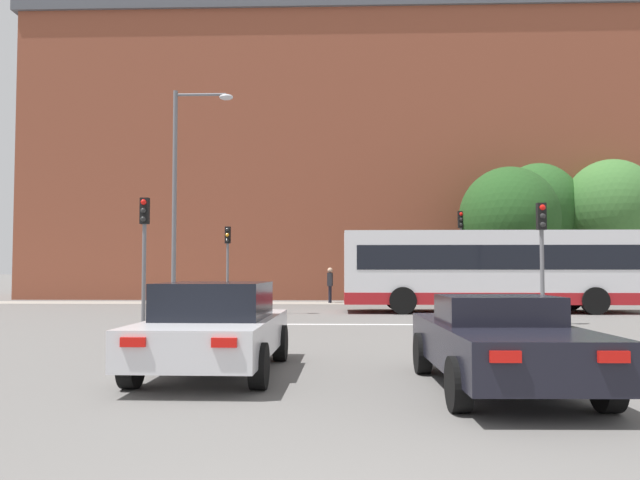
{
  "coord_description": "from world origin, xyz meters",
  "views": [
    {
      "loc": [
        -0.02,
        -3.16,
        1.64
      ],
      "look_at": [
        -0.79,
        20.28,
        2.75
      ],
      "focal_mm": 35.0,
      "sensor_mm": 36.0,
      "label": 1
    }
  ],
  "objects": [
    {
      "name": "stop_line_strip",
      "position": [
        0.0,
        15.49,
        0.0
      ],
      "size": [
        8.88,
        0.3,
        0.01
      ],
      "primitive_type": "cube",
      "color": "silver",
      "rests_on": "ground_plane"
    },
    {
      "name": "far_pavement",
      "position": [
        0.0,
        27.25,
        0.01
      ],
      "size": [
        69.87,
        2.5,
        0.01
      ],
      "primitive_type": "cube",
      "color": "gray",
      "rests_on": "ground_plane"
    },
    {
      "name": "brick_civic_building",
      "position": [
        -0.85,
        35.32,
        9.02
      ],
      "size": [
        34.62,
        10.96,
        20.42
      ],
      "color": "brown",
      "rests_on": "ground_plane"
    },
    {
      "name": "car_saloon_left",
      "position": [
        -2.01,
        6.7,
        0.73
      ],
      "size": [
        2.04,
        4.35,
        1.43
      ],
      "rotation": [
        0.0,
        0.0,
        -0.01
      ],
      "color": "silver",
      "rests_on": "ground_plane"
    },
    {
      "name": "car_roadster_right",
      "position": [
        2.15,
        5.47,
        0.65
      ],
      "size": [
        2.0,
        4.37,
        1.27
      ],
      "rotation": [
        0.0,
        0.0,
        0.02
      ],
      "color": "black",
      "rests_on": "ground_plane"
    },
    {
      "name": "bus_crossing_lead",
      "position": [
        5.72,
        20.99,
        1.65
      ],
      "size": [
        11.2,
        2.76,
        3.08
      ],
      "rotation": [
        0.0,
        0.0,
        -1.57
      ],
      "color": "silver",
      "rests_on": "ground_plane"
    },
    {
      "name": "traffic_light_far_right",
      "position": [
        5.74,
        26.75,
        2.96
      ],
      "size": [
        0.26,
        0.31,
        4.43
      ],
      "color": "slate",
      "rests_on": "ground_plane"
    },
    {
      "name": "traffic_light_far_left",
      "position": [
        -5.39,
        26.29,
        2.5
      ],
      "size": [
        0.26,
        0.31,
        3.68
      ],
      "color": "slate",
      "rests_on": "ground_plane"
    },
    {
      "name": "traffic_light_near_left",
      "position": [
        -5.98,
        15.51,
        2.59
      ],
      "size": [
        0.26,
        0.31,
        3.82
      ],
      "color": "slate",
      "rests_on": "ground_plane"
    },
    {
      "name": "traffic_light_near_right",
      "position": [
        5.96,
        15.52,
        2.46
      ],
      "size": [
        0.26,
        0.31,
        3.62
      ],
      "color": "slate",
      "rests_on": "ground_plane"
    },
    {
      "name": "street_lamp_junction",
      "position": [
        -5.68,
        19.05,
        4.91
      ],
      "size": [
        2.19,
        0.36,
        8.14
      ],
      "color": "slate",
      "rests_on": "ground_plane"
    },
    {
      "name": "pedestrian_waiting",
      "position": [
        -0.54,
        27.4,
        1.02
      ],
      "size": [
        0.28,
        0.43,
        1.73
      ],
      "rotation": [
        0.0,
        0.0,
        4.55
      ],
      "color": "black",
      "rests_on": "ground_plane"
    },
    {
      "name": "pedestrian_walking_east",
      "position": [
        10.38,
        26.46,
        0.97
      ],
      "size": [
        0.39,
        0.46,
        1.66
      ],
      "rotation": [
        0.0,
        0.0,
        1.03
      ],
      "color": "black",
      "rests_on": "ground_plane"
    },
    {
      "name": "tree_by_building",
      "position": [
        10.54,
        30.67,
        4.89
      ],
      "size": [
        4.72,
        4.72,
        7.38
      ],
      "color": "#4C3823",
      "rests_on": "ground_plane"
    },
    {
      "name": "tree_kerbside",
      "position": [
        14.08,
        29.6,
        4.84
      ],
      "size": [
        4.79,
        4.79,
        7.37
      ],
      "color": "#4C3823",
      "rests_on": "ground_plane"
    },
    {
      "name": "tree_distant",
      "position": [
        8.13,
        27.15,
        4.09
      ],
      "size": [
        4.78,
        4.78,
        6.61
      ],
      "color": "#4C3823",
      "rests_on": "ground_plane"
    }
  ]
}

